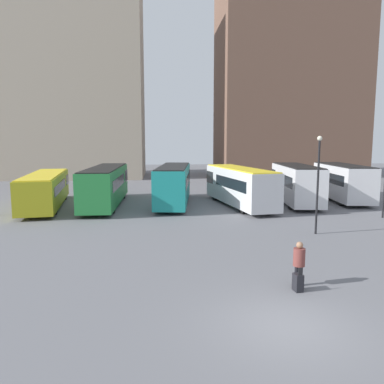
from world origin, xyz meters
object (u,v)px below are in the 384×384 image
object	(u,v)px
bus_5	(342,181)
lamp_post_3	(318,177)
bus_0	(46,189)
bus_1	(106,184)
bus_4	(296,183)
traveler	(299,260)
bus_2	(174,183)
bus_3	(239,185)
suitcase	(298,282)

from	to	relation	value
bus_5	lamp_post_3	size ratio (longest dim) A/B	1.68
bus_0	bus_5	distance (m)	25.96
bus_1	bus_4	xyz separation A→B (m)	(16.26, -0.76, 0.05)
traveler	bus_2	bearing A→B (deg)	5.04
bus_5	traveler	world-z (taller)	bus_5
bus_2	bus_3	size ratio (longest dim) A/B	0.98
bus_4	bus_5	distance (m)	5.03
bus_3	bus_4	distance (m)	5.15
bus_1	bus_5	bearing A→B (deg)	-87.59
bus_0	bus_3	size ratio (longest dim) A/B	1.10
suitcase	bus_4	bearing A→B (deg)	-26.63
bus_1	traveler	distance (m)	21.27
bus_2	suitcase	world-z (taller)	bus_2
bus_1	lamp_post_3	xyz separation A→B (m)	(13.54, -11.35, 1.56)
bus_3	bus_5	xyz separation A→B (m)	(9.96, 1.96, 0.05)
bus_4	bus_5	xyz separation A→B (m)	(4.84, 1.39, -0.03)
bus_3	bus_5	size ratio (longest dim) A/B	1.17
traveler	suitcase	size ratio (longest dim) A/B	1.85
bus_0	suitcase	size ratio (longest dim) A/B	13.41
bus_3	lamp_post_3	xyz separation A→B (m)	(2.39, -10.01, 1.59)
lamp_post_3	bus_3	bearing A→B (deg)	103.45
bus_3	traveler	distance (m)	17.71
traveler	bus_5	bearing A→B (deg)	-36.88
bus_4	traveler	size ratio (longest dim) A/B	5.57
bus_2	bus_5	distance (m)	15.37
bus_5	bus_2	bearing A→B (deg)	99.14
traveler	suitcase	world-z (taller)	traveler
traveler	bus_4	bearing A→B (deg)	-26.56
bus_0	suitcase	xyz separation A→B (m)	(14.24, -19.04, -1.19)
bus_1	bus_5	distance (m)	21.11
suitcase	bus_5	bearing A→B (deg)	-36.70
bus_0	traveler	xyz separation A→B (m)	(14.43, -18.57, -0.51)
bus_5	lamp_post_3	world-z (taller)	lamp_post_3
bus_0	bus_3	xyz separation A→B (m)	(15.98, -0.94, 0.22)
bus_2	traveler	xyz separation A→B (m)	(3.85, -18.92, -0.80)
bus_2	bus_5	size ratio (longest dim) A/B	1.14
bus_4	traveler	world-z (taller)	bus_4
suitcase	bus_3	bearing A→B (deg)	-11.96
traveler	lamp_post_3	distance (m)	8.88
bus_2	bus_1	bearing A→B (deg)	95.95
bus_3	bus_5	bearing A→B (deg)	-88.14
suitcase	bus_0	bearing A→B (deg)	30.31
bus_0	bus_4	xyz separation A→B (m)	(21.10, -0.36, 0.30)
bus_2	bus_3	world-z (taller)	bus_2
bus_1	lamp_post_3	world-z (taller)	lamp_post_3
bus_1	bus_4	bearing A→B (deg)	-91.97
bus_0	lamp_post_3	world-z (taller)	lamp_post_3
bus_4	bus_5	size ratio (longest dim) A/B	0.99
bus_0	bus_4	bearing A→B (deg)	-99.17
bus_5	traveler	size ratio (longest dim) A/B	5.64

